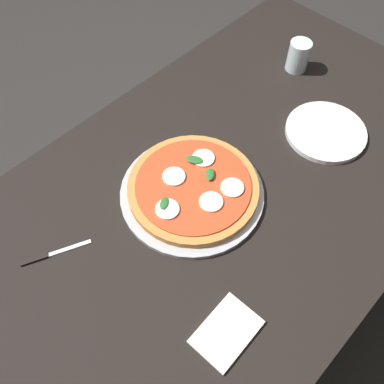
% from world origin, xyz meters
% --- Properties ---
extents(ground_plane, '(6.00, 6.00, 0.00)m').
position_xyz_m(ground_plane, '(0.00, 0.00, 0.00)').
color(ground_plane, '#2D2B28').
extents(dining_table, '(1.37, 0.82, 0.77)m').
position_xyz_m(dining_table, '(0.00, 0.00, 0.66)').
color(dining_table, black).
rests_on(dining_table, ground_plane).
extents(serving_tray, '(0.34, 0.34, 0.01)m').
position_xyz_m(serving_tray, '(0.12, -0.04, 0.78)').
color(serving_tray, '#B2B2B7').
rests_on(serving_tray, dining_table).
extents(pizza, '(0.30, 0.30, 0.03)m').
position_xyz_m(pizza, '(0.11, -0.04, 0.80)').
color(pizza, '#C6843F').
rests_on(pizza, serving_tray).
extents(plate_white, '(0.21, 0.21, 0.01)m').
position_xyz_m(plate_white, '(-0.26, 0.08, 0.78)').
color(plate_white, white).
rests_on(plate_white, dining_table).
extents(napkin, '(0.13, 0.10, 0.01)m').
position_xyz_m(napkin, '(0.30, 0.23, 0.78)').
color(napkin, white).
rests_on(napkin, dining_table).
extents(knife, '(0.14, 0.07, 0.01)m').
position_xyz_m(knife, '(0.45, -0.15, 0.78)').
color(knife, black).
rests_on(knife, dining_table).
extents(glass_cup, '(0.06, 0.06, 0.09)m').
position_xyz_m(glass_cup, '(-0.41, -0.13, 0.82)').
color(glass_cup, silver).
rests_on(glass_cup, dining_table).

